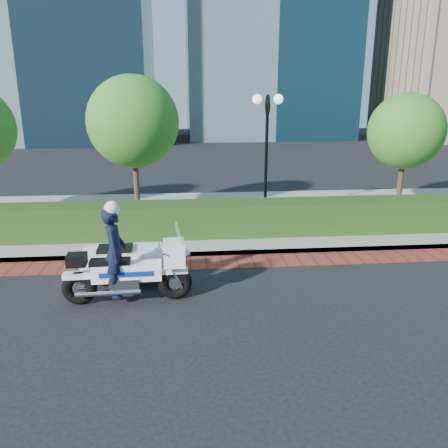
{
  "coord_description": "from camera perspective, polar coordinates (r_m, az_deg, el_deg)",
  "views": [
    {
      "loc": [
        -1.81,
        -9.36,
        4.13
      ],
      "look_at": [
        -0.76,
        1.7,
        1.0
      ],
      "focal_mm": 35.0,
      "sensor_mm": 36.0,
      "label": 1
    }
  ],
  "objects": [
    {
      "name": "brick_strip",
      "position": [
        11.75,
        3.81,
        -4.84
      ],
      "size": [
        60.0,
        1.0,
        0.01
      ],
      "primitive_type": "cube",
      "color": "maroon",
      "rests_on": "ground"
    },
    {
      "name": "police_motorcycle",
      "position": [
        9.78,
        -13.05,
        -4.86
      ],
      "size": [
        2.73,
        1.92,
        2.21
      ],
      "rotation": [
        0.0,
        0.0,
        0.04
      ],
      "color": "black",
      "rests_on": "ground"
    },
    {
      "name": "sidewalk",
      "position": [
        15.98,
        1.27,
        1.04
      ],
      "size": [
        60.0,
        8.0,
        0.15
      ],
      "primitive_type": "cube",
      "color": "gray",
      "rests_on": "ground"
    },
    {
      "name": "tree_c",
      "position": [
        17.93,
        22.65,
        11.1
      ],
      "size": [
        2.8,
        2.8,
        4.3
      ],
      "color": "#332319",
      "rests_on": "sidewalk"
    },
    {
      "name": "hedge_main",
      "position": [
        13.54,
        2.46,
        0.82
      ],
      "size": [
        18.0,
        1.2,
        1.0
      ],
      "primitive_type": "cube",
      "color": "black",
      "rests_on": "sidewalk"
    },
    {
      "name": "tree_b",
      "position": [
        15.96,
        -11.79,
        12.92
      ],
      "size": [
        3.2,
        3.2,
        4.89
      ],
      "color": "#332319",
      "rests_on": "sidewalk"
    },
    {
      "name": "ground",
      "position": [
        10.38,
        5.13,
        -7.76
      ],
      "size": [
        120.0,
        120.0,
        0.0
      ],
      "primitive_type": "plane",
      "color": "black",
      "rests_on": "ground"
    },
    {
      "name": "lamppost",
      "position": [
        14.87,
        5.6,
        11.15
      ],
      "size": [
        1.02,
        0.7,
        4.21
      ],
      "color": "black",
      "rests_on": "sidewalk"
    }
  ]
}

